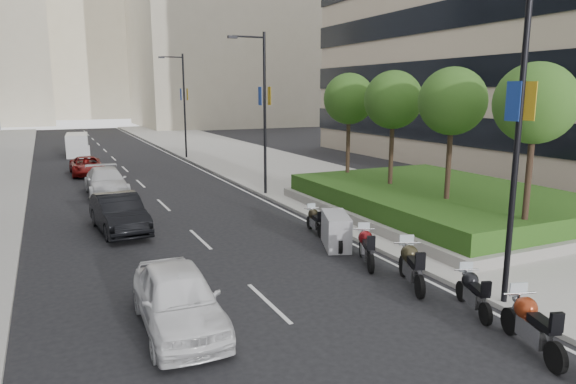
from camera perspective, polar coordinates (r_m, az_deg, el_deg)
ground at (r=12.35m, az=12.29°, el=-17.40°), size 160.00×160.00×0.00m
sidewalk_right at (r=42.01m, az=-2.95°, el=3.20°), size 10.00×100.00×0.15m
lane_edge at (r=40.33m, az=-9.93°, el=2.62°), size 0.12×100.00×0.01m
lane_centre at (r=39.30m, az=-17.26°, el=2.06°), size 0.12×100.00×0.01m
building_cream_right at (r=93.86m, az=-7.58°, el=18.46°), size 28.00×24.00×36.00m
building_cream_centre at (r=129.48m, az=-22.16°, el=16.15°), size 30.00×24.00×38.00m
planter at (r=25.58m, az=16.55°, el=-1.76°), size 10.00×14.00×0.40m
hedge at (r=25.46m, az=16.62°, el=-0.44°), size 9.40×13.40×0.80m
tree_0 at (r=19.76m, az=25.77°, el=8.81°), size 2.80×2.80×6.30m
tree_1 at (r=22.50m, az=17.79°, el=9.52°), size 2.80×2.80×6.30m
tree_2 at (r=25.58m, az=11.62°, el=9.95°), size 2.80×2.80×6.30m
tree_3 at (r=28.89m, az=6.80°, el=10.20°), size 2.80×2.80×6.30m
lamp_post_0 at (r=14.51m, az=23.89°, el=7.09°), size 2.34×0.45×9.00m
lamp_post_1 at (r=28.68m, az=-2.89°, el=9.54°), size 2.34×0.45×9.00m
lamp_post_2 at (r=45.83m, az=-11.64°, el=9.91°), size 2.34×0.45×9.00m
motorcycle_1 at (r=13.23m, az=25.42°, el=-13.18°), size 1.02×2.34×1.20m
motorcycle_2 at (r=14.86m, az=19.86°, el=-10.42°), size 0.95×2.00×1.04m
motorcycle_3 at (r=16.16m, az=13.53°, el=-7.94°), size 1.17×2.33×1.23m
motorcycle_4 at (r=17.85m, az=8.70°, el=-6.09°), size 1.09×2.14×1.13m
motorcycle_5 at (r=19.60m, az=5.35°, el=-4.32°), size 1.58×2.30×1.29m
motorcycle_6 at (r=21.51m, az=2.99°, el=-3.20°), size 0.66×1.99×1.00m
car_a at (r=13.29m, az=-12.11°, el=-11.49°), size 2.04×4.71×1.58m
car_b at (r=22.80m, az=-18.27°, el=-2.26°), size 2.07×4.94×1.59m
car_c at (r=31.20m, az=-19.56°, el=1.09°), size 2.14×5.27×1.53m
car_d at (r=39.27m, az=-21.46°, el=2.73°), size 2.16×4.65×1.29m
delivery_van at (r=51.12m, az=-22.34°, el=4.77°), size 2.19×4.93×2.02m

